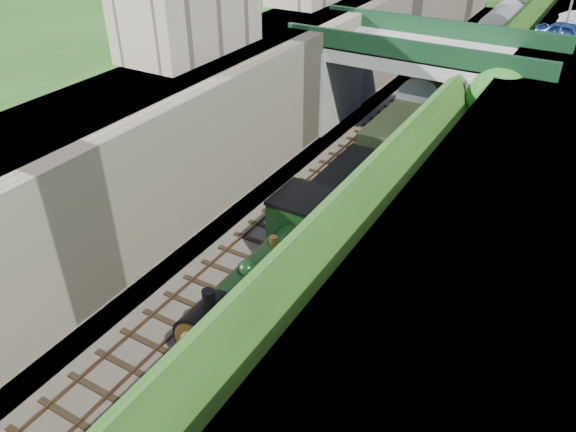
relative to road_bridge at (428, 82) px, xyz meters
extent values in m
plane|color=#1E4714|center=(-0.94, -24.00, -4.08)|extent=(160.00, 160.00, 0.00)
cube|color=#473F38|center=(-0.94, -4.00, -3.98)|extent=(10.00, 90.00, 0.20)
cube|color=#756B56|center=(-6.44, -4.00, -0.58)|extent=(1.00, 90.00, 7.00)
cube|color=#262628|center=(-9.94, -4.00, -0.58)|extent=(6.00, 90.00, 7.00)
cube|color=#262628|center=(8.56, -4.00, -0.95)|extent=(8.00, 90.00, 6.25)
cube|color=#1E4714|center=(4.06, -4.00, -1.38)|extent=(4.02, 90.00, 6.36)
sphere|color=#194C14|center=(3.31, -24.55, -2.39)|extent=(1.59, 1.59, 1.59)
sphere|color=#194C14|center=(4.36, -21.05, -0.68)|extent=(1.49, 1.49, 1.49)
sphere|color=#194C14|center=(2.96, -19.88, -2.96)|extent=(1.26, 1.26, 1.26)
sphere|color=#194C14|center=(4.05, -15.98, -1.18)|extent=(2.12, 2.12, 2.12)
sphere|color=#194C14|center=(4.58, -13.64, -0.32)|extent=(1.93, 1.93, 1.93)
sphere|color=#194C14|center=(4.99, -9.70, 0.34)|extent=(1.59, 1.59, 1.59)
sphere|color=#194C14|center=(2.94, -6.67, -2.98)|extent=(1.50, 1.50, 1.50)
sphere|color=#194C14|center=(5.12, -3.48, 0.56)|extent=(1.23, 1.23, 1.23)
sphere|color=#194C14|center=(5.27, -1.13, 0.80)|extent=(1.55, 1.55, 1.55)
sphere|color=#194C14|center=(4.67, 1.90, -0.18)|extent=(1.29, 1.29, 1.29)
sphere|color=#194C14|center=(4.52, 5.80, -0.42)|extent=(1.75, 1.75, 1.75)
sphere|color=#194C14|center=(4.26, 8.33, -0.85)|extent=(1.28, 1.28, 1.28)
sphere|color=#194C14|center=(5.29, 11.76, 0.83)|extent=(1.71, 1.71, 1.71)
sphere|color=#194C14|center=(2.88, 14.22, -3.09)|extent=(2.35, 2.35, 2.35)
sphere|color=#194C14|center=(2.89, 17.67, -3.07)|extent=(2.23, 2.23, 2.23)
sphere|color=#194C14|center=(4.56, 20.49, -0.36)|extent=(1.93, 1.93, 1.93)
sphere|color=#194C14|center=(4.76, 23.15, -0.03)|extent=(1.43, 1.43, 1.43)
sphere|color=#194C14|center=(4.11, 26.23, -1.10)|extent=(2.10, 2.10, 2.10)
cube|color=black|center=(-2.94, -4.00, -3.84)|extent=(2.50, 90.00, 0.07)
cube|color=brown|center=(-3.66, -4.00, -3.75)|extent=(0.08, 90.00, 0.14)
cube|color=brown|center=(-2.23, -4.00, -3.75)|extent=(0.08, 90.00, 0.14)
cube|color=black|center=(0.26, -4.00, -3.84)|extent=(2.50, 90.00, 0.07)
cube|color=brown|center=(-0.46, -4.00, -3.75)|extent=(0.08, 90.00, 0.14)
cube|color=brown|center=(0.97, -4.00, -3.75)|extent=(0.08, 90.00, 0.14)
cube|color=gray|center=(-0.44, 0.00, 1.62)|extent=(16.00, 6.00, 0.90)
cube|color=#153B20|center=(-0.44, -2.85, 2.57)|extent=(16.00, 0.30, 1.20)
cube|color=#153B20|center=(-0.44, 2.85, 2.57)|extent=(16.00, 0.30, 1.20)
cube|color=gray|center=(-6.44, 0.00, -1.23)|extent=(1.40, 6.40, 5.70)
cube|color=gray|center=(4.26, 0.00, -1.23)|extent=(2.40, 6.40, 5.70)
cube|color=gray|center=(-10.44, -10.00, 4.92)|extent=(4.00, 8.00, 4.00)
cylinder|color=black|center=(4.86, -2.77, -1.88)|extent=(0.30, 0.30, 4.40)
sphere|color=#194C14|center=(4.86, -2.77, 0.72)|extent=(3.60, 3.60, 3.60)
sphere|color=#194C14|center=(5.36, -1.97, 0.12)|extent=(2.40, 2.40, 2.40)
imported|color=navy|center=(7.04, 4.18, 2.87)|extent=(4.41, 2.80, 1.40)
cube|color=black|center=(0.26, -19.97, -3.58)|extent=(2.40, 8.40, 0.60)
cube|color=black|center=(0.26, -18.97, -3.03)|extent=(2.70, 10.00, 0.35)
cube|color=maroon|center=(0.26, -24.07, -3.13)|extent=(2.70, 0.25, 0.70)
cylinder|color=black|center=(0.26, -19.77, -1.73)|extent=(1.90, 5.60, 1.90)
cylinder|color=black|center=(0.26, -23.07, -1.73)|extent=(1.96, 1.80, 1.96)
cylinder|color=white|center=(0.26, -24.05, -1.73)|extent=(1.10, 0.05, 1.10)
cylinder|color=black|center=(0.26, -23.07, -0.53)|extent=(0.44, 0.44, 0.90)
sphere|color=black|center=(0.26, -20.77, -0.73)|extent=(0.76, 0.76, 0.76)
cylinder|color=#A57F33|center=(0.26, -18.97, -0.63)|extent=(0.32, 0.32, 0.50)
cube|color=black|center=(0.26, -16.17, -1.58)|extent=(2.75, 2.40, 2.80)
cube|color=black|center=(0.26, -16.17, -0.13)|extent=(2.85, 2.50, 0.15)
cube|color=black|center=(-0.99, -22.57, -3.23)|extent=(0.60, 1.40, 0.90)
cube|color=black|center=(1.51, -22.57, -3.23)|extent=(0.60, 1.40, 0.90)
cube|color=black|center=(0.26, -11.77, -3.63)|extent=(2.30, 6.00, 0.50)
cube|color=black|center=(0.26, -11.77, -3.38)|extent=(2.60, 6.00, 0.50)
cube|color=black|center=(0.26, -11.77, -2.18)|extent=(2.70, 6.00, 2.40)
cube|color=black|center=(0.26, -11.77, -0.93)|extent=(2.50, 5.60, 0.20)
cube|color=black|center=(0.26, 0.83, -3.68)|extent=(2.30, 17.00, 0.40)
cube|color=black|center=(0.26, 0.83, -3.43)|extent=(2.50, 17.00, 0.50)
cube|color=black|center=(0.26, 0.83, -1.93)|extent=(2.80, 18.00, 2.70)
cube|color=slate|center=(0.26, 0.83, -0.43)|extent=(2.90, 18.00, 0.50)
cube|color=black|center=(0.26, 19.63, -3.68)|extent=(2.30, 17.00, 0.40)
cube|color=black|center=(0.26, 19.63, -3.43)|extent=(2.50, 17.00, 0.50)
cube|color=black|center=(0.26, 19.63, -1.93)|extent=(2.80, 18.00, 2.70)
cube|color=slate|center=(0.26, 19.63, -0.43)|extent=(2.90, 18.00, 0.50)
cube|color=black|center=(0.26, 38.43, -3.68)|extent=(2.30, 17.00, 0.40)
cube|color=black|center=(0.26, 38.43, -3.43)|extent=(2.50, 17.00, 0.50)
cube|color=black|center=(0.26, 38.43, -1.93)|extent=(2.80, 18.00, 2.70)
camera|label=1|loc=(9.69, -33.96, 11.99)|focal=35.00mm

